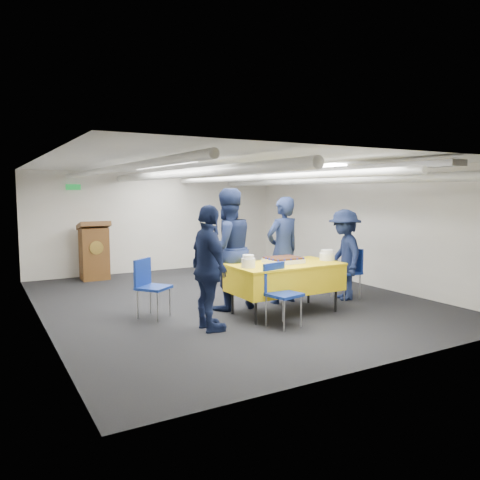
# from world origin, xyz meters

# --- Properties ---
(ground) EXTENTS (7.00, 7.00, 0.00)m
(ground) POSITION_xyz_m (0.00, 0.00, 0.00)
(ground) COLOR black
(ground) RESTS_ON ground
(room_shell) EXTENTS (6.00, 7.00, 2.30)m
(room_shell) POSITION_xyz_m (0.09, 0.41, 1.81)
(room_shell) COLOR beige
(room_shell) RESTS_ON ground
(serving_table) EXTENTS (1.69, 0.92, 0.77)m
(serving_table) POSITION_xyz_m (0.32, -1.19, 0.56)
(serving_table) COLOR black
(serving_table) RESTS_ON ground
(sheet_cake) EXTENTS (0.54, 0.42, 0.09)m
(sheet_cake) POSITION_xyz_m (0.33, -1.13, 0.82)
(sheet_cake) COLOR white
(sheet_cake) RESTS_ON serving_table
(plate_stack_left) EXTENTS (0.20, 0.20, 0.18)m
(plate_stack_left) POSITION_xyz_m (-0.36, -1.24, 0.86)
(plate_stack_left) COLOR white
(plate_stack_left) RESTS_ON serving_table
(plate_stack_right) EXTENTS (0.24, 0.24, 0.16)m
(plate_stack_right) POSITION_xyz_m (1.10, -1.24, 0.85)
(plate_stack_right) COLOR white
(plate_stack_right) RESTS_ON serving_table
(podium) EXTENTS (0.62, 0.53, 1.25)m
(podium) POSITION_xyz_m (-1.60, 3.05, 0.61)
(podium) COLOR brown
(podium) RESTS_ON ground
(chair_near) EXTENTS (0.50, 0.50, 0.87)m
(chair_near) POSITION_xyz_m (-0.13, -1.70, 0.53)
(chair_near) COLOR gray
(chair_near) RESTS_ON ground
(chair_right) EXTENTS (0.44, 0.44, 0.87)m
(chair_right) POSITION_xyz_m (1.92, -0.89, 0.53)
(chair_right) COLOR gray
(chair_right) RESTS_ON ground
(chair_left) EXTENTS (0.59, 0.59, 0.87)m
(chair_left) POSITION_xyz_m (-1.57, -0.39, 0.53)
(chair_left) COLOR gray
(chair_left) RESTS_ON ground
(sailor_a) EXTENTS (0.69, 0.49, 1.77)m
(sailor_a) POSITION_xyz_m (0.68, -0.61, 0.89)
(sailor_a) COLOR #0E1632
(sailor_a) RESTS_ON ground
(sailor_b) EXTENTS (0.93, 0.72, 1.91)m
(sailor_b) POSITION_xyz_m (-0.33, -0.53, 0.96)
(sailor_b) COLOR #0E1632
(sailor_b) RESTS_ON ground
(sailor_c) EXTENTS (0.47, 1.01, 1.69)m
(sailor_c) POSITION_xyz_m (-1.08, -1.43, 0.84)
(sailor_c) COLOR #0E1632
(sailor_c) RESTS_ON ground
(sailor_d) EXTENTS (0.90, 1.15, 1.56)m
(sailor_d) POSITION_xyz_m (1.75, -0.93, 0.78)
(sailor_d) COLOR #0E1632
(sailor_d) RESTS_ON ground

